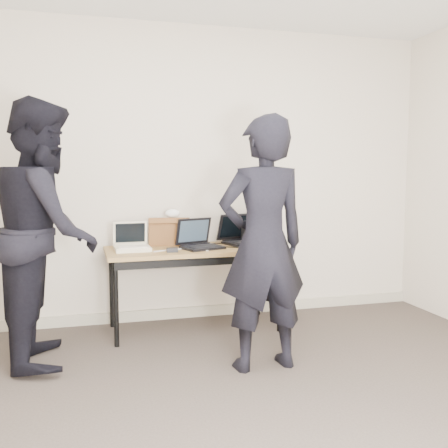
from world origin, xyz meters
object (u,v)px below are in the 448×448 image
object	(u,v)px
leather_satchel	(169,231)
equipment_box	(257,234)
person_observer	(46,231)
person_typist	(263,244)
laptop_center	(199,241)
laptop_right	(242,237)
desk	(194,255)
laptop_beige	(132,245)

from	to	relation	value
leather_satchel	equipment_box	distance (m)	0.81
equipment_box	person_observer	distance (m)	1.90
person_typist	laptop_center	bearing A→B (deg)	-80.74
laptop_right	person_observer	size ratio (longest dim) A/B	0.24
equipment_box	person_typist	xyz separation A→B (m)	(-0.34, -1.15, 0.09)
desk	equipment_box	bearing A→B (deg)	15.74
laptop_beige	equipment_box	world-z (taller)	laptop_beige
laptop_beige	leather_satchel	xyz separation A→B (m)	(0.35, 0.20, 0.08)
laptop_beige	person_observer	distance (m)	0.78
person_typist	equipment_box	bearing A→B (deg)	-111.84
laptop_beige	equipment_box	xyz separation A→B (m)	(1.16, 0.17, 0.03)
laptop_center	person_observer	size ratio (longest dim) A/B	0.22
laptop_right	leather_satchel	xyz separation A→B (m)	(-0.66, 0.06, 0.07)
laptop_right	person_typist	size ratio (longest dim) A/B	0.26
laptop_right	equipment_box	distance (m)	0.15
desk	laptop_beige	distance (m)	0.54
laptop_center	equipment_box	world-z (taller)	laptop_center
desk	person_typist	bearing A→B (deg)	-74.60
desk	laptop_right	size ratio (longest dim) A/B	3.37
equipment_box	person_typist	world-z (taller)	person_typist
desk	equipment_box	distance (m)	0.67
laptop_beige	person_observer	xyz separation A→B (m)	(-0.64, -0.41, 0.18)
leather_satchel	person_observer	xyz separation A→B (m)	(-0.99, -0.61, 0.10)
laptop_center	desk	bearing A→B (deg)	155.20
equipment_box	leather_satchel	bearing A→B (deg)	177.48
leather_satchel	person_typist	bearing A→B (deg)	-59.31
laptop_center	laptop_beige	bearing A→B (deg)	158.55
laptop_right	person_typist	bearing A→B (deg)	-116.80
person_typist	person_observer	world-z (taller)	person_observer
laptop_right	equipment_box	xyz separation A→B (m)	(0.15, 0.02, 0.01)
laptop_right	leather_satchel	size ratio (longest dim) A/B	1.17
equipment_box	desk	bearing A→B (deg)	-163.05
laptop_right	person_observer	bearing A→B (deg)	-178.52
laptop_center	laptop_right	bearing A→B (deg)	3.20
desk	leather_satchel	bearing A→B (deg)	127.23
laptop_beige	laptop_center	world-z (taller)	laptop_center
desk	person_typist	size ratio (longest dim) A/B	0.86
leather_satchel	person_typist	distance (m)	1.27
laptop_beige	equipment_box	bearing A→B (deg)	5.65
laptop_beige	person_typist	distance (m)	1.28
laptop_center	person_observer	distance (m)	1.28
desk	laptop_center	world-z (taller)	laptop_center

